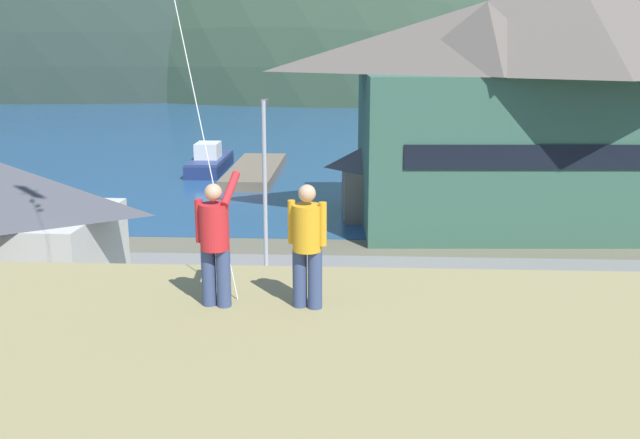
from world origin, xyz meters
The scene contains 15 objects.
ground_plane centered at (0.00, 0.00, 0.00)m, with size 600.00×600.00×0.00m, color #66604C.
parking_lot_pad centered at (0.00, 5.00, 0.05)m, with size 40.00×20.00×0.10m, color gray.
bay_water centered at (0.00, 60.00, 0.01)m, with size 360.00×84.00×0.03m, color navy.
far_hill_east_peak centered at (-52.91, 109.50, 0.00)m, with size 109.58×45.16×78.43m, color #2D3D33.
far_hill_center_saddle centered at (3.09, 119.75, 0.00)m, with size 100.70×71.74×76.07m, color #334733.
harbor_lodge centered at (12.93, 22.08, 6.67)m, with size 22.26×12.56×12.45m.
storage_shed_near_lot centered at (-9.61, 7.35, 2.86)m, with size 7.79×5.81×5.51m.
storage_shed_waterside centered at (3.72, 23.17, 2.22)m, with size 4.71×5.43×4.28m.
wharf_dock centered at (-4.68, 34.24, 0.35)m, with size 3.20×11.60×0.70m.
moored_boat_wharfside centered at (-8.17, 35.80, 0.72)m, with size 2.35×7.17×2.16m.
parked_car_mid_row_center centered at (6.94, 6.09, 1.06)m, with size 4.34×2.34×1.82m.
parked_car_back_row_right centered at (1.61, -0.28, 1.06)m, with size 4.33×2.31×1.82m.
parking_light_pole centered at (-0.99, 10.55, 4.21)m, with size 0.24×0.78×7.14m.
person_kite_flyer centered at (0.50, -6.66, 6.79)m, with size 0.59×0.63×1.86m.
person_companion centered at (1.77, -6.66, 6.78)m, with size 0.54×0.40×1.74m.
Camera 1 is at (2.45, -16.42, 9.52)m, focal length 41.82 mm.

